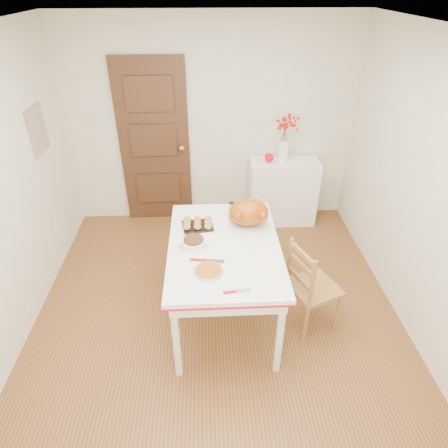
{
  "coord_description": "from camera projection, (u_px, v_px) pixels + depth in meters",
  "views": [
    {
      "loc": [
        -0.07,
        -2.62,
        2.8
      ],
      "look_at": [
        0.06,
        0.12,
        1.03
      ],
      "focal_mm": 31.18,
      "sensor_mm": 36.0,
      "label": 1
    }
  ],
  "objects": [
    {
      "name": "pie_server",
      "position": [
        237.0,
        291.0,
        2.83
      ],
      "size": [
        0.21,
        0.09,
        0.01
      ],
      "primitive_type": null,
      "rotation": [
        0.0,
        0.0,
        0.15
      ],
      "color": "silver",
      "rests_on": "kitchen_table"
    },
    {
      "name": "door_back",
      "position": [
        155.0,
        145.0,
        4.78
      ],
      "size": [
        0.85,
        0.06,
        2.06
      ],
      "primitive_type": "cube",
      "color": "#392016",
      "rests_on": "ground"
    },
    {
      "name": "wall_back",
      "position": [
        211.0,
        125.0,
        4.72
      ],
      "size": [
        3.5,
        0.0,
        2.5
      ],
      "primitive_type": "cube",
      "color": "beige",
      "rests_on": "ground"
    },
    {
      "name": "drinking_glass",
      "position": [
        232.0,
        208.0,
        3.73
      ],
      "size": [
        0.07,
        0.07,
        0.11
      ],
      "primitive_type": "cylinder",
      "rotation": [
        0.0,
        0.0,
        0.05
      ],
      "color": "white",
      "rests_on": "kitchen_table"
    },
    {
      "name": "stuffing_dish",
      "position": [
        194.0,
        242.0,
        3.27
      ],
      "size": [
        0.29,
        0.25,
        0.1
      ],
      "primitive_type": null,
      "rotation": [
        0.0,
        0.0,
        -0.24
      ],
      "color": "#5F3514",
      "rests_on": "kitchen_table"
    },
    {
      "name": "floor",
      "position": [
        218.0,
        321.0,
        3.72
      ],
      "size": [
        3.5,
        4.0,
        0.0
      ],
      "primitive_type": "cube",
      "color": "brown",
      "rests_on": "ground"
    },
    {
      "name": "rolls_tray",
      "position": [
        198.0,
        224.0,
        3.54
      ],
      "size": [
        0.3,
        0.25,
        0.07
      ],
      "primitive_type": null,
      "rotation": [
        0.0,
        0.0,
        0.15
      ],
      "color": "#B97F2B",
      "rests_on": "kitchen_table"
    },
    {
      "name": "turkey_platter",
      "position": [
        249.0,
        214.0,
        3.5
      ],
      "size": [
        0.49,
        0.43,
        0.27
      ],
      "primitive_type": null,
      "rotation": [
        0.0,
        0.0,
        0.25
      ],
      "color": "#A24B05",
      "rests_on": "kitchen_table"
    },
    {
      "name": "sideboard",
      "position": [
        282.0,
        192.0,
        5.02
      ],
      "size": [
        0.85,
        0.38,
        0.85
      ],
      "primitive_type": "cube",
      "color": "white",
      "rests_on": "floor"
    },
    {
      "name": "carving_knife",
      "position": [
        207.0,
        260.0,
        3.13
      ],
      "size": [
        0.29,
        0.11,
        0.01
      ],
      "primitive_type": null,
      "rotation": [
        0.0,
        0.0,
        -0.15
      ],
      "color": "silver",
      "rests_on": "kitchen_table"
    },
    {
      "name": "apple",
      "position": [
        269.0,
        158.0,
        4.75
      ],
      "size": [
        0.11,
        0.11,
        0.11
      ],
      "primitive_type": "sphere",
      "color": "red",
      "rests_on": "sideboard"
    },
    {
      "name": "ceiling",
      "position": [
        214.0,
        32.0,
        2.36
      ],
      "size": [
        3.5,
        4.0,
        0.0
      ],
      "primitive_type": "cube",
      "color": "white",
      "rests_on": "ground"
    },
    {
      "name": "shaker_pair",
      "position": [
        251.0,
        205.0,
        3.8
      ],
      "size": [
        0.11,
        0.06,
        0.1
      ],
      "primitive_type": null,
      "rotation": [
        0.0,
        0.0,
        -0.24
      ],
      "color": "white",
      "rests_on": "kitchen_table"
    },
    {
      "name": "pumpkin_pie",
      "position": [
        209.0,
        270.0,
        3.0
      ],
      "size": [
        0.26,
        0.26,
        0.05
      ],
      "primitive_type": "cylinder",
      "rotation": [
        0.0,
        0.0,
        -0.18
      ],
      "color": "#AA5613",
      "rests_on": "kitchen_table"
    },
    {
      "name": "chair_oak",
      "position": [
        314.0,
        286.0,
        3.47
      ],
      "size": [
        0.52,
        0.52,
        0.91
      ],
      "primitive_type": null,
      "rotation": [
        0.0,
        0.0,
        1.95
      ],
      "color": "#A56F41",
      "rests_on": "floor"
    },
    {
      "name": "kitchen_table",
      "position": [
        224.0,
        283.0,
        3.55
      ],
      "size": [
        0.97,
        1.42,
        0.85
      ],
      "primitive_type": null,
      "color": "white",
      "rests_on": "floor"
    },
    {
      "name": "berry_vase",
      "position": [
        284.0,
        140.0,
        4.63
      ],
      "size": [
        0.29,
        0.29,
        0.57
      ],
      "primitive_type": null,
      "color": "white",
      "rests_on": "sideboard"
    },
    {
      "name": "wall_right",
      "position": [
        434.0,
        204.0,
        3.12
      ],
      "size": [
        0.0,
        4.0,
        2.5
      ],
      "primitive_type": "cube",
      "color": "beige",
      "rests_on": "ground"
    },
    {
      "name": "photo_board",
      "position": [
        38.0,
        130.0,
        3.84
      ],
      "size": [
        0.03,
        0.35,
        0.45
      ],
      "primitive_type": "cube",
      "color": "#A8A08A",
      "rests_on": "ground"
    }
  ]
}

